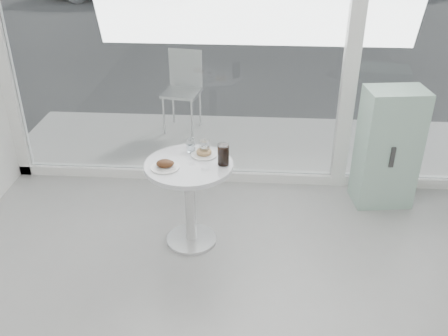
# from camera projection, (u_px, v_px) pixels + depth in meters

# --- Properties ---
(room_shell) EXTENTS (6.00, 6.00, 6.00)m
(room_shell) POSITION_uv_depth(u_px,v_px,m) (241.00, 235.00, 1.28)
(room_shell) COLOR white
(room_shell) RESTS_ON ground
(storefront) EXTENTS (5.00, 0.14, 3.00)m
(storefront) POSITION_uv_depth(u_px,v_px,m) (264.00, 16.00, 4.49)
(storefront) COLOR white
(storefront) RESTS_ON ground
(main_table) EXTENTS (0.72, 0.72, 0.77)m
(main_table) POSITION_uv_depth(u_px,v_px,m) (190.00, 187.00, 4.12)
(main_table) COLOR silver
(main_table) RESTS_ON ground
(patio_deck) EXTENTS (5.60, 1.60, 0.05)m
(patio_deck) POSITION_uv_depth(u_px,v_px,m) (252.00, 145.00, 6.01)
(patio_deck) COLOR white
(patio_deck) RESTS_ON ground
(mint_cabinet) EXTENTS (0.58, 0.43, 1.16)m
(mint_cabinet) POSITION_uv_depth(u_px,v_px,m) (388.00, 148.00, 4.68)
(mint_cabinet) COLOR #A0CCB4
(mint_cabinet) RESTS_ON ground
(patio_chair) EXTENTS (0.49, 0.49, 0.98)m
(patio_chair) POSITION_uv_depth(u_px,v_px,m) (183.00, 85.00, 6.14)
(patio_chair) COLOR silver
(patio_chair) RESTS_ON patio_deck
(plate_fritter) EXTENTS (0.23, 0.23, 0.07)m
(plate_fritter) POSITION_uv_depth(u_px,v_px,m) (165.00, 165.00, 3.94)
(plate_fritter) COLOR white
(plate_fritter) RESTS_ON main_table
(plate_donut) EXTENTS (0.22, 0.22, 0.05)m
(plate_donut) POSITION_uv_depth(u_px,v_px,m) (204.00, 153.00, 4.13)
(plate_donut) COLOR white
(plate_donut) RESTS_ON main_table
(water_tumbler_a) EXTENTS (0.07, 0.07, 0.12)m
(water_tumbler_a) POSITION_uv_depth(u_px,v_px,m) (191.00, 146.00, 4.18)
(water_tumbler_a) COLOR white
(water_tumbler_a) RESTS_ON main_table
(water_tumbler_b) EXTENTS (0.08, 0.08, 0.13)m
(water_tumbler_b) POSITION_uv_depth(u_px,v_px,m) (205.00, 149.00, 4.12)
(water_tumbler_b) COLOR white
(water_tumbler_b) RESTS_ON main_table
(cola_glass) EXTENTS (0.09, 0.09, 0.18)m
(cola_glass) POSITION_uv_depth(u_px,v_px,m) (223.00, 155.00, 3.96)
(cola_glass) COLOR white
(cola_glass) RESTS_ON main_table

